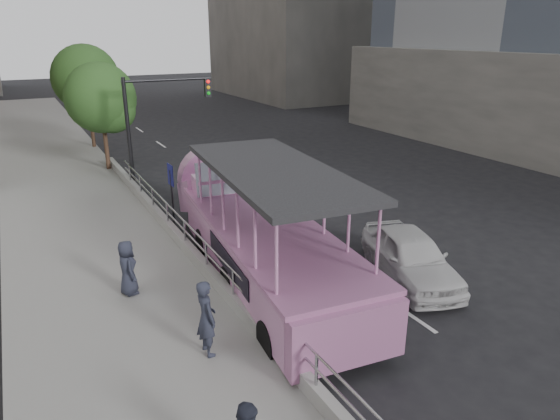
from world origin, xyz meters
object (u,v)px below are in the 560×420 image
object	(u,v)px
duck_boat	(255,230)
pedestrian_near	(206,318)
street_tree_far	(88,81)
parking_sign	(171,188)
street_tree_near	(103,101)
traffic_signal	(153,114)
pedestrian_far	(127,268)
car	(410,256)

from	to	relation	value
duck_boat	pedestrian_near	size ratio (longest dim) A/B	6.41
pedestrian_near	street_tree_far	distance (m)	23.74
duck_boat	parking_sign	bearing A→B (deg)	103.17
duck_boat	street_tree_near	size ratio (longest dim) A/B	2.00
pedestrian_near	street_tree_far	world-z (taller)	street_tree_far
duck_boat	street_tree_far	bearing A→B (deg)	94.64
parking_sign	traffic_signal	bearing A→B (deg)	80.48
duck_boat	street_tree_far	distance (m)	20.11
duck_boat	pedestrian_near	xyz separation A→B (m)	(-2.93, -3.66, -0.19)
pedestrian_far	parking_sign	bearing A→B (deg)	-32.37
pedestrian_near	street_tree_near	world-z (taller)	street_tree_near
car	parking_sign	xyz separation A→B (m)	(-4.99, 7.51, 0.83)
pedestrian_far	parking_sign	size ratio (longest dim) A/B	0.62
parking_sign	street_tree_far	size ratio (longest dim) A/B	0.39
pedestrian_near	parking_sign	bearing A→B (deg)	-15.21
street_tree_near	street_tree_far	bearing A→B (deg)	88.09
street_tree_far	pedestrian_far	bearing A→B (deg)	-96.48
car	pedestrian_far	xyz separation A→B (m)	(-7.73, 2.54, 0.31)
pedestrian_far	traffic_signal	bearing A→B (deg)	-22.78
pedestrian_near	pedestrian_far	size ratio (longest dim) A/B	1.16
duck_boat	car	size ratio (longest dim) A/B	2.57
street_tree_far	car	bearing A→B (deg)	-76.33
pedestrian_near	street_tree_near	size ratio (longest dim) A/B	0.31
traffic_signal	car	bearing A→B (deg)	-72.68
pedestrian_far	pedestrian_near	bearing A→B (deg)	-168.80
parking_sign	street_tree_near	bearing A→B (deg)	94.27
duck_boat	street_tree_far	size ratio (longest dim) A/B	1.77
traffic_signal	street_tree_near	size ratio (longest dim) A/B	0.91
duck_boat	traffic_signal	size ratio (longest dim) A/B	2.19
car	street_tree_near	world-z (taller)	street_tree_near
duck_boat	pedestrian_near	distance (m)	4.69
duck_boat	street_tree_near	xyz separation A→B (m)	(-1.81, 13.83, 2.44)
pedestrian_near	pedestrian_far	distance (m)	3.68
pedestrian_near	parking_sign	world-z (taller)	parking_sign
pedestrian_near	car	bearing A→B (deg)	-84.77
parking_sign	pedestrian_near	bearing A→B (deg)	-101.88
traffic_signal	duck_boat	bearing A→B (deg)	-88.84
pedestrian_far	street_tree_far	bearing A→B (deg)	-10.04
duck_boat	car	world-z (taller)	duck_boat
parking_sign	street_tree_near	world-z (taller)	street_tree_near
traffic_signal	pedestrian_far	bearing A→B (deg)	-109.21
pedestrian_far	street_tree_near	distance (m)	14.35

